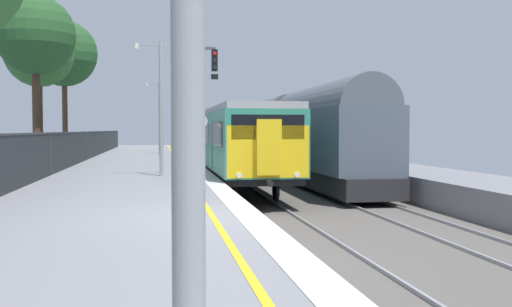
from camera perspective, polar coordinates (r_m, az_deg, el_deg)
The scene contains 10 objects.
ground at distance 12.51m, azimuth 9.66°, elevation -8.49°, with size 17.40×110.00×1.21m.
commuter_train_at_platform at distance 38.71m, azimuth -4.32°, elevation 1.64°, with size 2.83×40.53×3.81m.
freight_train_adjacent_track at distance 39.53m, azimuth 1.44°, elevation 2.11°, with size 2.60×39.24×4.72m.
signal_gantry at distance 27.32m, azimuth -5.30°, elevation 5.91°, with size 1.10×0.24×5.55m.
speed_limit_sign at distance 23.14m, azimuth -5.40°, elevation 1.78°, with size 0.59×0.08×2.36m.
platform_lamp_mid at distance 22.25m, azimuth -9.23°, elevation 5.55°, with size 2.00×0.20×5.00m.
platform_lamp_far at distance 42.03m, azimuth -9.37°, elevation 4.08°, with size 2.00×0.20×5.09m.
background_tree_left at distance 31.67m, azimuth -20.51°, elevation 10.48°, with size 3.94×3.94×8.40m.
background_tree_right at distance 35.67m, azimuth -20.33°, elevation 9.02°, with size 3.89×3.89×8.04m.
background_tree_back at distance 43.50m, azimuth -18.19°, elevation 9.06°, with size 4.56×4.56×9.32m.
Camera 1 is at (-1.41, -11.60, 1.74)m, focal length 41.11 mm.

